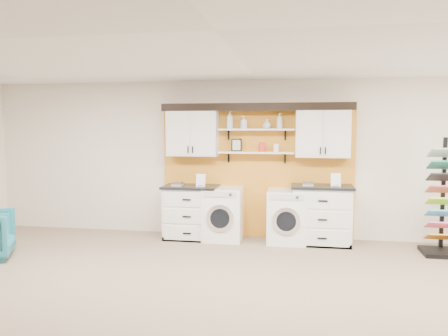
% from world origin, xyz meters
% --- Properties ---
extents(ceiling, '(10.00, 10.00, 0.00)m').
position_xyz_m(ceiling, '(0.00, 0.00, 2.80)').
color(ceiling, white).
rests_on(ceiling, wall_back).
extents(wall_back, '(10.00, 0.00, 10.00)m').
position_xyz_m(wall_back, '(0.00, 4.00, 1.40)').
color(wall_back, beige).
rests_on(wall_back, floor).
extents(accent_panel, '(3.40, 0.07, 2.40)m').
position_xyz_m(accent_panel, '(0.00, 3.96, 1.20)').
color(accent_panel, orange).
rests_on(accent_panel, wall_back).
extents(upper_cabinet_left, '(0.90, 0.35, 0.84)m').
position_xyz_m(upper_cabinet_left, '(-1.13, 3.79, 1.88)').
color(upper_cabinet_left, silver).
rests_on(upper_cabinet_left, wall_back).
extents(upper_cabinet_right, '(0.90, 0.35, 0.84)m').
position_xyz_m(upper_cabinet_right, '(1.13, 3.79, 1.88)').
color(upper_cabinet_right, silver).
rests_on(upper_cabinet_right, wall_back).
extents(shelf_lower, '(1.32, 0.28, 0.03)m').
position_xyz_m(shelf_lower, '(0.00, 3.80, 1.53)').
color(shelf_lower, silver).
rests_on(shelf_lower, wall_back).
extents(shelf_upper, '(1.32, 0.28, 0.03)m').
position_xyz_m(shelf_upper, '(0.00, 3.80, 1.93)').
color(shelf_upper, silver).
rests_on(shelf_upper, wall_back).
extents(crown_molding, '(3.30, 0.41, 0.13)m').
position_xyz_m(crown_molding, '(0.00, 3.81, 2.33)').
color(crown_molding, black).
rests_on(crown_molding, wall_back).
extents(picture_frame, '(0.18, 0.02, 0.22)m').
position_xyz_m(picture_frame, '(-0.35, 3.85, 1.66)').
color(picture_frame, black).
rests_on(picture_frame, shelf_lower).
extents(canister_red, '(0.11, 0.11, 0.16)m').
position_xyz_m(canister_red, '(0.10, 3.80, 1.62)').
color(canister_red, red).
rests_on(canister_red, shelf_lower).
extents(canister_cream, '(0.10, 0.10, 0.14)m').
position_xyz_m(canister_cream, '(0.35, 3.80, 1.61)').
color(canister_cream, silver).
rests_on(canister_cream, shelf_lower).
extents(base_cabinet_left, '(0.96, 0.66, 0.94)m').
position_xyz_m(base_cabinet_left, '(-1.13, 3.64, 0.47)').
color(base_cabinet_left, silver).
rests_on(base_cabinet_left, floor).
extents(base_cabinet_right, '(1.02, 0.66, 1.00)m').
position_xyz_m(base_cabinet_right, '(1.13, 3.64, 0.50)').
color(base_cabinet_right, silver).
rests_on(base_cabinet_right, floor).
extents(washer, '(0.66, 0.71, 0.92)m').
position_xyz_m(washer, '(-0.55, 3.64, 0.46)').
color(washer, white).
rests_on(washer, floor).
extents(dryer, '(0.65, 0.71, 0.91)m').
position_xyz_m(dryer, '(0.55, 3.64, 0.45)').
color(dryer, white).
rests_on(dryer, floor).
extents(sample_rack, '(0.67, 0.56, 1.81)m').
position_xyz_m(sample_rack, '(2.98, 3.33, 0.56)').
color(sample_rack, black).
rests_on(sample_rack, floor).
extents(soap_bottle_a, '(0.14, 0.14, 0.31)m').
position_xyz_m(soap_bottle_a, '(-0.46, 3.80, 2.10)').
color(soap_bottle_a, silver).
rests_on(soap_bottle_a, shelf_upper).
extents(soap_bottle_b, '(0.13, 0.13, 0.22)m').
position_xyz_m(soap_bottle_b, '(-0.22, 3.80, 2.05)').
color(soap_bottle_b, silver).
rests_on(soap_bottle_b, shelf_upper).
extents(soap_bottle_c, '(0.18, 0.18, 0.17)m').
position_xyz_m(soap_bottle_c, '(0.18, 3.80, 2.03)').
color(soap_bottle_c, silver).
rests_on(soap_bottle_c, shelf_upper).
extents(soap_bottle_d, '(0.13, 0.13, 0.26)m').
position_xyz_m(soap_bottle_d, '(0.40, 3.80, 2.08)').
color(soap_bottle_d, silver).
rests_on(soap_bottle_d, shelf_upper).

